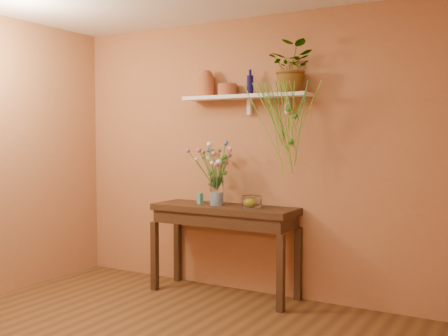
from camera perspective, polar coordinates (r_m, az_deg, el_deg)
room at (r=3.59m, az=-12.41°, el=0.35°), size 4.04×4.04×2.70m
sideboard at (r=5.14m, az=0.00°, el=-5.48°), size 1.44×0.46×0.87m
wall_shelf at (r=5.12m, az=2.42°, el=7.62°), size 1.30×0.24×0.19m
terracotta_jug at (r=5.37m, az=-1.87°, el=9.02°), size 0.20×0.20×0.27m
terracotta_pot at (r=5.24m, az=0.37°, el=8.41°), size 0.25×0.25×0.12m
blue_bottle at (r=5.13m, az=2.83°, el=8.95°), size 0.07×0.07×0.24m
spider_plant at (r=4.92m, az=7.39°, el=10.69°), size 0.42×0.36×0.45m
plant_fronds at (r=4.75m, az=6.71°, el=5.40°), size 0.73×0.36×0.87m
glass_vase at (r=5.14m, az=-0.79°, el=-2.74°), size 0.13×0.13×0.27m
bouquet at (r=5.14m, az=-0.98°, el=0.83°), size 0.43×0.36×0.48m
glass_bowl at (r=4.99m, az=3.02°, el=-3.69°), size 0.19×0.19×0.11m
lemon at (r=4.99m, az=2.89°, el=-3.71°), size 0.09×0.09×0.09m
carton at (r=5.25m, az=-2.59°, el=-3.30°), size 0.07×0.06×0.11m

